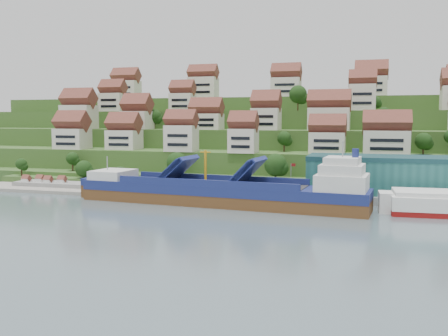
% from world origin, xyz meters
% --- Properties ---
extents(ground, '(300.00, 300.00, 0.00)m').
position_xyz_m(ground, '(0.00, 0.00, 0.00)').
color(ground, slate).
rests_on(ground, ground).
extents(quay, '(180.00, 14.00, 2.20)m').
position_xyz_m(quay, '(20.00, 15.00, 1.10)').
color(quay, gray).
rests_on(quay, ground).
extents(pebble_beach, '(45.00, 20.00, 1.00)m').
position_xyz_m(pebble_beach, '(-58.00, 12.00, 0.50)').
color(pebble_beach, gray).
rests_on(pebble_beach, ground).
extents(hillside, '(260.00, 128.00, 31.00)m').
position_xyz_m(hillside, '(0.00, 103.55, 10.66)').
color(hillside, '#2D4C1E').
rests_on(hillside, ground).
extents(hillside_village, '(157.55, 64.29, 29.21)m').
position_xyz_m(hillside_village, '(-2.40, 60.15, 24.05)').
color(hillside_village, beige).
rests_on(hillside_village, ground).
extents(hillside_trees, '(140.93, 60.44, 31.88)m').
position_xyz_m(hillside_trees, '(-6.37, 44.10, 16.49)').
color(hillside_trees, '#1D3E14').
rests_on(hillside_trees, ground).
extents(warehouse, '(60.00, 15.00, 10.00)m').
position_xyz_m(warehouse, '(52.00, 17.00, 7.20)').
color(warehouse, '#246360').
rests_on(warehouse, quay).
extents(flagpole, '(1.28, 0.16, 8.00)m').
position_xyz_m(flagpole, '(18.11, 10.00, 6.88)').
color(flagpole, gray).
rests_on(flagpole, quay).
extents(beach_huts, '(14.40, 3.70, 2.20)m').
position_xyz_m(beach_huts, '(-60.00, 10.75, 2.10)').
color(beach_huts, white).
rests_on(beach_huts, pebble_beach).
extents(cargo_ship, '(76.10, 17.76, 16.69)m').
position_xyz_m(cargo_ship, '(3.38, -1.17, 3.20)').
color(cargo_ship, brown).
rests_on(cargo_ship, ground).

